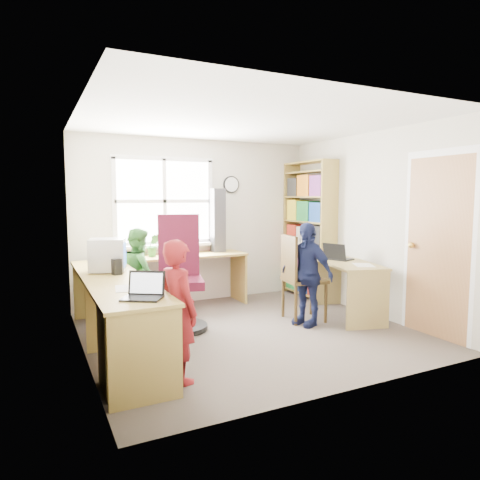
{
  "coord_description": "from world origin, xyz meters",
  "views": [
    {
      "loc": [
        -2.22,
        -4.29,
        1.56
      ],
      "look_at": [
        0.0,
        0.25,
        1.05
      ],
      "focal_mm": 32.0,
      "sensor_mm": 36.0,
      "label": 1
    }
  ],
  "objects_px": {
    "person_green": "(140,275)",
    "bookshelf": "(309,233)",
    "laptop_right": "(337,256)",
    "person_navy": "(306,274)",
    "right_desk": "(346,277)",
    "potted_plant": "(153,245)",
    "laptop_left": "(144,292)",
    "cd_tower": "(218,220)",
    "wooden_chair": "(298,274)",
    "person_red": "(178,311)",
    "swivel_chair": "(180,280)",
    "l_desk": "(142,313)",
    "crt_monitor": "(108,255)"
  },
  "relations": [
    {
      "from": "laptop_right",
      "to": "person_red",
      "type": "xyz_separation_m",
      "value": [
        -2.59,
        -1.14,
        -0.17
      ]
    },
    {
      "from": "bookshelf",
      "to": "person_green",
      "type": "distance_m",
      "value": 2.72
    },
    {
      "from": "l_desk",
      "to": "right_desk",
      "type": "xyz_separation_m",
      "value": [
        2.76,
        0.33,
        0.06
      ]
    },
    {
      "from": "swivel_chair",
      "to": "cd_tower",
      "type": "relative_size",
      "value": 1.44
    },
    {
      "from": "wooden_chair",
      "to": "person_red",
      "type": "distance_m",
      "value": 2.18
    },
    {
      "from": "swivel_chair",
      "to": "crt_monitor",
      "type": "height_order",
      "value": "swivel_chair"
    },
    {
      "from": "swivel_chair",
      "to": "person_navy",
      "type": "relative_size",
      "value": 1.07
    },
    {
      "from": "bookshelf",
      "to": "person_green",
      "type": "xyz_separation_m",
      "value": [
        -2.68,
        -0.17,
        -0.41
      ]
    },
    {
      "from": "swivel_chair",
      "to": "person_green",
      "type": "height_order",
      "value": "swivel_chair"
    },
    {
      "from": "bookshelf",
      "to": "crt_monitor",
      "type": "relative_size",
      "value": 4.76
    },
    {
      "from": "wooden_chair",
      "to": "swivel_chair",
      "type": "bearing_deg",
      "value": 175.31
    },
    {
      "from": "laptop_right",
      "to": "wooden_chair",
      "type": "bearing_deg",
      "value": 77.16
    },
    {
      "from": "l_desk",
      "to": "laptop_left",
      "type": "height_order",
      "value": "laptop_left"
    },
    {
      "from": "swivel_chair",
      "to": "laptop_right",
      "type": "bearing_deg",
      "value": 7.12
    },
    {
      "from": "wooden_chair",
      "to": "crt_monitor",
      "type": "height_order",
      "value": "crt_monitor"
    },
    {
      "from": "laptop_left",
      "to": "potted_plant",
      "type": "xyz_separation_m",
      "value": [
        0.68,
        2.32,
        0.11
      ]
    },
    {
      "from": "bookshelf",
      "to": "wooden_chair",
      "type": "xyz_separation_m",
      "value": [
        -0.88,
        -1.03,
        -0.41
      ]
    },
    {
      "from": "wooden_chair",
      "to": "person_green",
      "type": "xyz_separation_m",
      "value": [
        -1.8,
        0.87,
        0.0
      ]
    },
    {
      "from": "person_green",
      "to": "cd_tower",
      "type": "bearing_deg",
      "value": -65.33
    },
    {
      "from": "right_desk",
      "to": "person_green",
      "type": "xyz_separation_m",
      "value": [
        -2.49,
        0.97,
        0.07
      ]
    },
    {
      "from": "swivel_chair",
      "to": "crt_monitor",
      "type": "bearing_deg",
      "value": -162.12
    },
    {
      "from": "right_desk",
      "to": "wooden_chair",
      "type": "relative_size",
      "value": 1.24
    },
    {
      "from": "person_red",
      "to": "person_green",
      "type": "xyz_separation_m",
      "value": [
        0.11,
        1.92,
        -0.02
      ]
    },
    {
      "from": "cd_tower",
      "to": "person_green",
      "type": "bearing_deg",
      "value": -160.24
    },
    {
      "from": "right_desk",
      "to": "laptop_left",
      "type": "distance_m",
      "value": 3.06
    },
    {
      "from": "right_desk",
      "to": "bookshelf",
      "type": "xyz_separation_m",
      "value": [
        0.19,
        1.14,
        0.48
      ]
    },
    {
      "from": "person_green",
      "to": "bookshelf",
      "type": "bearing_deg",
      "value": -82.64
    },
    {
      "from": "bookshelf",
      "to": "potted_plant",
      "type": "distance_m",
      "value": 2.41
    },
    {
      "from": "crt_monitor",
      "to": "laptop_left",
      "type": "distance_m",
      "value": 1.39
    },
    {
      "from": "laptop_right",
      "to": "person_navy",
      "type": "bearing_deg",
      "value": 92.18
    },
    {
      "from": "potted_plant",
      "to": "laptop_right",
      "type": "bearing_deg",
      "value": -27.95
    },
    {
      "from": "laptop_right",
      "to": "person_green",
      "type": "distance_m",
      "value": 2.6
    },
    {
      "from": "right_desk",
      "to": "crt_monitor",
      "type": "distance_m",
      "value": 3.01
    },
    {
      "from": "l_desk",
      "to": "person_navy",
      "type": "xyz_separation_m",
      "value": [
        2.06,
        0.24,
        0.17
      ]
    },
    {
      "from": "crt_monitor",
      "to": "person_green",
      "type": "xyz_separation_m",
      "value": [
        0.47,
        0.55,
        -0.34
      ]
    },
    {
      "from": "potted_plant",
      "to": "person_red",
      "type": "bearing_deg",
      "value": -99.68
    },
    {
      "from": "swivel_chair",
      "to": "laptop_left",
      "type": "height_order",
      "value": "swivel_chair"
    },
    {
      "from": "right_desk",
      "to": "wooden_chair",
      "type": "distance_m",
      "value": 0.7
    },
    {
      "from": "swivel_chair",
      "to": "wooden_chair",
      "type": "distance_m",
      "value": 1.48
    },
    {
      "from": "swivel_chair",
      "to": "wooden_chair",
      "type": "height_order",
      "value": "swivel_chair"
    },
    {
      "from": "cd_tower",
      "to": "wooden_chair",
      "type": "bearing_deg",
      "value": -70.24
    },
    {
      "from": "laptop_left",
      "to": "person_red",
      "type": "relative_size",
      "value": 0.32
    },
    {
      "from": "crt_monitor",
      "to": "cd_tower",
      "type": "height_order",
      "value": "cd_tower"
    },
    {
      "from": "swivel_chair",
      "to": "potted_plant",
      "type": "height_order",
      "value": "swivel_chair"
    },
    {
      "from": "cd_tower",
      "to": "person_navy",
      "type": "xyz_separation_m",
      "value": [
        0.5,
        -1.55,
        -0.59
      ]
    },
    {
      "from": "l_desk",
      "to": "potted_plant",
      "type": "relative_size",
      "value": 9.56
    },
    {
      "from": "right_desk",
      "to": "swivel_chair",
      "type": "distance_m",
      "value": 2.17
    },
    {
      "from": "swivel_chair",
      "to": "cd_tower",
      "type": "xyz_separation_m",
      "value": [
        0.92,
        0.99,
        0.64
      ]
    },
    {
      "from": "l_desk",
      "to": "cd_tower",
      "type": "height_order",
      "value": "cd_tower"
    },
    {
      "from": "potted_plant",
      "to": "laptop_left",
      "type": "bearing_deg",
      "value": -106.41
    }
  ]
}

